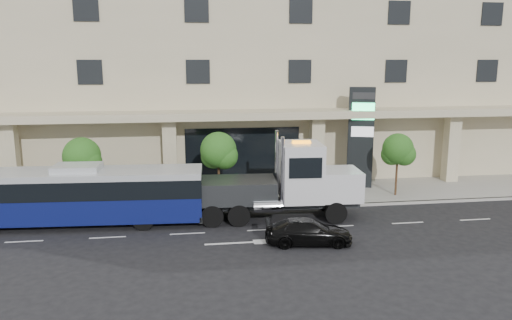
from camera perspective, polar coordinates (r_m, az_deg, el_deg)
The scene contains 11 objects.
ground at distance 27.92m, azimuth 0.43°, elevation -6.98°, with size 120.00×120.00×0.00m, color black.
sidewalk at distance 32.64m, azimuth -0.89°, elevation -4.11°, with size 120.00×6.00×0.15m, color gray.
curb at distance 29.79m, azimuth -0.15°, elevation -5.64°, with size 120.00×0.30×0.15m, color gray.
convention_center at distance 41.82m, azimuth -2.81°, elevation 13.00°, with size 60.00×17.60×20.00m.
tree_left at distance 30.91m, azimuth -19.22°, elevation 0.15°, with size 2.27×2.20×4.22m.
tree_mid at distance 30.36m, azimuth -4.27°, elevation 0.85°, with size 2.28×2.20×4.38m.
tree_right at distance 33.22m, azimuth 15.94°, elevation 0.96°, with size 2.10×2.00×4.04m.
city_bus at distance 28.44m, azimuth -19.58°, elevation -3.74°, with size 13.31×3.55×3.34m.
tow_truck at distance 27.87m, azimuth 3.21°, elevation -2.76°, with size 10.67×3.13×4.85m.
black_sedan at distance 24.57m, azimuth 6.03°, elevation -8.15°, with size 1.72×4.23×1.23m, color black.
signage_pylon at distance 34.74m, azimuth 11.86°, elevation 2.59°, with size 1.81×1.09×6.86m.
Camera 1 is at (-4.00, -26.19, 8.81)m, focal length 35.00 mm.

